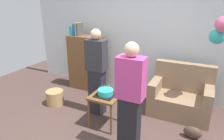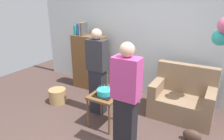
{
  "view_description": "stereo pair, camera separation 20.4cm",
  "coord_description": "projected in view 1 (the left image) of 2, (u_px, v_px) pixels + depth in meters",
  "views": [
    {
      "loc": [
        1.25,
        -2.28,
        2.12
      ],
      "look_at": [
        -0.2,
        0.68,
        0.95
      ],
      "focal_mm": 32.46,
      "sensor_mm": 36.0,
      "label": 1
    },
    {
      "loc": [
        1.43,
        -2.18,
        2.12
      ],
      "look_at": [
        -0.2,
        0.68,
        0.95
      ],
      "focal_mm": 32.46,
      "sensor_mm": 36.0,
      "label": 2
    }
  ],
  "objects": [
    {
      "name": "wall_back",
      "position": [
        148.0,
        35.0,
        4.44
      ],
      "size": [
        6.0,
        0.1,
        2.7
      ],
      "primitive_type": "cube",
      "color": "silver",
      "rests_on": "ground_plane"
    },
    {
      "name": "couch",
      "position": [
        180.0,
        97.0,
        3.86
      ],
      "size": [
        1.1,
        0.7,
        0.96
      ],
      "color": "#8C7054",
      "rests_on": "ground_plane"
    },
    {
      "name": "bookshelf",
      "position": [
        86.0,
        62.0,
        4.87
      ],
      "size": [
        0.8,
        0.36,
        1.6
      ],
      "color": "brown",
      "rests_on": "ground_plane"
    },
    {
      "name": "side_table",
      "position": [
        106.0,
        100.0,
        3.44
      ],
      "size": [
        0.48,
        0.48,
        0.58
      ],
      "color": "brown",
      "rests_on": "ground_plane"
    },
    {
      "name": "birthday_cake",
      "position": [
        105.0,
        93.0,
        3.39
      ],
      "size": [
        0.32,
        0.32,
        0.17
      ],
      "color": "black",
      "rests_on": "side_table"
    },
    {
      "name": "person_blowing_candles",
      "position": [
        97.0,
        72.0,
        3.72
      ],
      "size": [
        0.36,
        0.22,
        1.63
      ],
      "rotation": [
        0.0,
        0.0,
        0.12
      ],
      "color": "#23232D",
      "rests_on": "ground_plane"
    },
    {
      "name": "person_holding_cake",
      "position": [
        130.0,
        101.0,
        2.69
      ],
      "size": [
        0.36,
        0.22,
        1.63
      ],
      "rotation": [
        0.0,
        0.0,
        2.85
      ],
      "color": "black",
      "rests_on": "ground_plane"
    },
    {
      "name": "wicker_basket",
      "position": [
        55.0,
        97.0,
        4.26
      ],
      "size": [
        0.36,
        0.36,
        0.3
      ],
      "primitive_type": "cylinder",
      "color": "#A88451",
      "rests_on": "ground_plane"
    },
    {
      "name": "handbag",
      "position": [
        193.0,
        132.0,
        3.23
      ],
      "size": [
        0.28,
        0.14,
        0.2
      ],
      "primitive_type": "ellipsoid",
      "color": "#473328",
      "rests_on": "ground_plane"
    },
    {
      "name": "balloon_bunch",
      "position": [
        220.0,
        31.0,
        3.19
      ],
      "size": [
        0.3,
        0.4,
        1.87
      ],
      "color": "silver",
      "rests_on": "ground_plane"
    }
  ]
}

